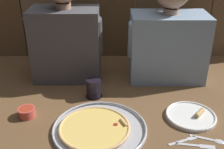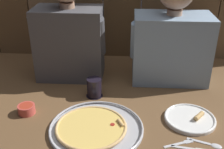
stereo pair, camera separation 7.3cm
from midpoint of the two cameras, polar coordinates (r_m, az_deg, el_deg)
ground_plane at (r=1.29m, az=2.48°, el=-9.24°), size 3.20×3.20×0.00m
pizza_tray at (r=1.23m, az=-1.93°, el=-10.82°), size 0.41×0.41×0.03m
dinner_plate at (r=1.34m, az=17.25°, el=-8.65°), size 0.23×0.23×0.03m
drinking_glass at (r=1.44m, az=-2.20°, el=-2.74°), size 0.09×0.09×0.10m
dipping_bowl at (r=1.37m, az=-15.66°, el=-6.82°), size 0.08×0.08×0.04m
table_fork at (r=1.20m, az=15.53°, el=-13.47°), size 0.13×0.06×0.01m
table_knife at (r=1.19m, az=17.81°, el=-14.34°), size 0.16×0.04×0.01m
table_spoon at (r=1.23m, az=21.23°, el=-13.17°), size 0.14×0.07×0.01m
diner_left at (r=1.57m, az=-7.52°, el=9.00°), size 0.41×0.22×0.62m
diner_right at (r=1.57m, az=13.56°, el=7.80°), size 0.45×0.24×0.60m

